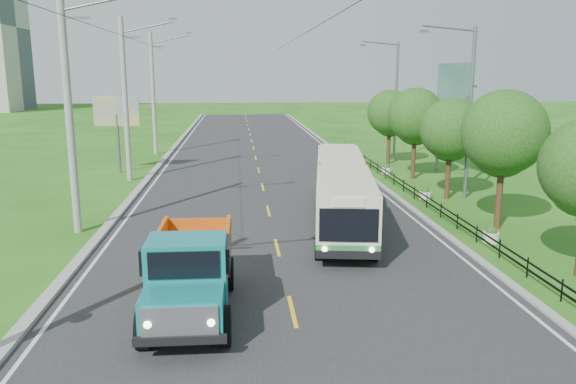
{
  "coord_description": "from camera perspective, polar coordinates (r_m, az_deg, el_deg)",
  "views": [
    {
      "loc": [
        -1.48,
        -14.79,
        6.6
      ],
      "look_at": [
        0.56,
        7.47,
        1.9
      ],
      "focal_mm": 35.0,
      "sensor_mm": 36.0,
      "label": 1
    }
  ],
  "objects": [
    {
      "name": "planter_far",
      "position": [
        38.67,
        9.96,
        2.29
      ],
      "size": [
        0.64,
        0.64,
        0.67
      ],
      "color": "silver",
      "rests_on": "ground"
    },
    {
      "name": "pole_mid",
      "position": [
        36.46,
        -16.15,
        9.04
      ],
      "size": [
        3.51,
        0.32,
        10.0
      ],
      "color": "gray",
      "rests_on": "ground"
    },
    {
      "name": "edge_line_right",
      "position": [
        36.33,
        7.79,
        1.33
      ],
      "size": [
        0.12,
        120.0,
        0.0
      ],
      "primitive_type": "cube",
      "color": "silver",
      "rests_on": "road"
    },
    {
      "name": "curb_right",
      "position": [
        36.44,
        8.56,
        1.38
      ],
      "size": [
        0.3,
        120.0,
        0.1
      ],
      "primitive_type": "cube",
      "color": "#9E9E99",
      "rests_on": "ground"
    },
    {
      "name": "railing_right",
      "position": [
        30.96,
        12.72,
        -0.16
      ],
      "size": [
        0.04,
        40.0,
        0.6
      ],
      "primitive_type": "cube",
      "color": "black",
      "rests_on": "ground"
    },
    {
      "name": "centre_dash",
      "position": [
        16.26,
        0.45,
        -11.99
      ],
      "size": [
        0.12,
        2.2,
        0.0
      ],
      "primitive_type": "cube",
      "color": "yellow",
      "rests_on": "road"
    },
    {
      "name": "planter_mid",
      "position": [
        31.15,
        13.77,
        -0.17
      ],
      "size": [
        0.64,
        0.64,
        0.67
      ],
      "color": "silver",
      "rests_on": "ground"
    },
    {
      "name": "road",
      "position": [
        35.44,
        -2.75,
        1.14
      ],
      "size": [
        14.0,
        120.0,
        0.02
      ],
      "primitive_type": "cube",
      "color": "#28282B",
      "rests_on": "ground"
    },
    {
      "name": "pole_far",
      "position": [
        48.3,
        -13.5,
        9.76
      ],
      "size": [
        3.51,
        0.32,
        10.0
      ],
      "color": "gray",
      "rests_on": "ground"
    },
    {
      "name": "tree_back",
      "position": [
        42.58,
        10.32,
        7.71
      ],
      "size": [
        3.3,
        3.36,
        5.5
      ],
      "color": "#382314",
      "rests_on": "ground"
    },
    {
      "name": "curb_left",
      "position": [
        35.86,
        -14.32,
        1.02
      ],
      "size": [
        0.4,
        120.0,
        0.15
      ],
      "primitive_type": "cube",
      "color": "#9E9E99",
      "rests_on": "ground"
    },
    {
      "name": "streetlight_far",
      "position": [
        44.51,
        10.73,
        9.48
      ],
      "size": [
        3.02,
        0.2,
        9.07
      ],
      "color": "slate",
      "rests_on": "ground"
    },
    {
      "name": "billboard_left",
      "position": [
        39.71,
        -17.01,
        7.41
      ],
      "size": [
        3.0,
        0.2,
        5.2
      ],
      "color": "slate",
      "rests_on": "ground"
    },
    {
      "name": "edge_line_left",
      "position": [
        35.79,
        -13.45,
        0.95
      ],
      "size": [
        0.12,
        120.0,
        0.0
      ],
      "primitive_type": "cube",
      "color": "silver",
      "rests_on": "road"
    },
    {
      "name": "pole_near",
      "position": [
        24.79,
        -21.29,
        7.59
      ],
      "size": [
        3.51,
        0.32,
        10.0
      ],
      "color": "gray",
      "rests_on": "ground"
    },
    {
      "name": "dump_truck",
      "position": [
        15.91,
        -9.88,
        -7.49
      ],
      "size": [
        2.35,
        5.81,
        2.43
      ],
      "rotation": [
        0.0,
        0.0,
        -0.01
      ],
      "color": "#157C80",
      "rests_on": "ground"
    },
    {
      "name": "planter_near",
      "position": [
        23.96,
        19.93,
        -4.14
      ],
      "size": [
        0.64,
        0.64,
        0.67
      ],
      "color": "silver",
      "rests_on": "ground"
    },
    {
      "name": "ground",
      "position": [
        16.27,
        0.45,
        -12.06
      ],
      "size": [
        240.0,
        240.0,
        0.0
      ],
      "primitive_type": "plane",
      "color": "#205C15",
      "rests_on": "ground"
    },
    {
      "name": "bus",
      "position": [
        25.57,
        5.47,
        0.52
      ],
      "size": [
        4.23,
        13.88,
        2.65
      ],
      "rotation": [
        0.0,
        0.0,
        -0.15
      ],
      "color": "#317C3A",
      "rests_on": "ground"
    },
    {
      "name": "tree_fifth",
      "position": [
        36.83,
        12.82,
        7.3
      ],
      "size": [
        3.48,
        3.52,
        5.8
      ],
      "color": "#382314",
      "rests_on": "ground"
    },
    {
      "name": "tree_fourth",
      "position": [
        31.22,
        16.17,
        5.87
      ],
      "size": [
        3.24,
        3.31,
        5.4
      ],
      "color": "#382314",
      "rests_on": "ground"
    },
    {
      "name": "streetlight_mid",
      "position": [
        31.29,
        17.76,
        8.21
      ],
      "size": [
        3.02,
        0.2,
        9.07
      ],
      "color": "slate",
      "rests_on": "ground"
    },
    {
      "name": "billboard_right",
      "position": [
        37.45,
        16.6,
        9.47
      ],
      "size": [
        0.24,
        6.0,
        7.3
      ],
      "color": "slate",
      "rests_on": "ground"
    },
    {
      "name": "tree_third",
      "position": [
        25.72,
        21.05,
        5.25
      ],
      "size": [
        3.6,
        3.62,
        6.0
      ],
      "color": "#382314",
      "rests_on": "ground"
    }
  ]
}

